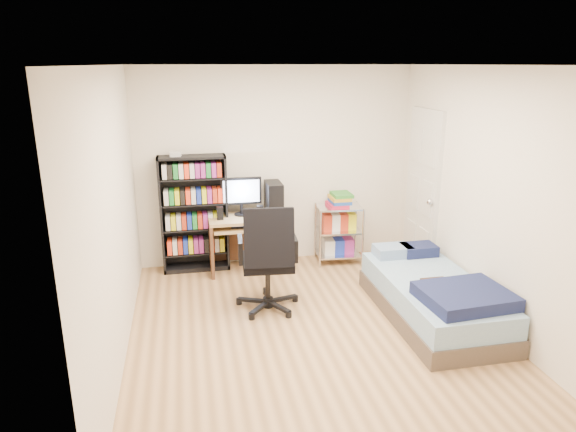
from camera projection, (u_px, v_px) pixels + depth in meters
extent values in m
cube|color=tan|center=(313.00, 333.00, 5.02)|extent=(3.50, 4.00, 0.04)
cube|color=white|center=(317.00, 62.00, 4.30)|extent=(3.50, 4.00, 0.04)
cube|color=silver|center=(275.00, 166.00, 6.56)|extent=(3.50, 0.04, 2.50)
cube|color=silver|center=(408.00, 307.00, 2.76)|extent=(3.50, 0.04, 2.50)
cube|color=silver|center=(111.00, 219.00, 4.32)|extent=(0.04, 4.00, 2.50)
cube|color=silver|center=(490.00, 198.00, 5.00)|extent=(0.04, 4.00, 2.50)
cube|color=black|center=(194.00, 214.00, 6.34)|extent=(0.82, 0.27, 1.45)
cube|color=black|center=(196.00, 252.00, 6.48)|extent=(0.76, 0.25, 0.02)
cube|color=#B22F17|center=(196.00, 244.00, 6.44)|extent=(0.71, 0.22, 0.17)
cube|color=black|center=(195.00, 228.00, 6.39)|extent=(0.76, 0.25, 0.02)
cube|color=#1931B3|center=(195.00, 220.00, 6.35)|extent=(0.71, 0.22, 0.17)
cube|color=black|center=(194.00, 203.00, 6.30)|extent=(0.76, 0.25, 0.02)
cube|color=yellow|center=(193.00, 195.00, 6.26)|extent=(0.71, 0.22, 0.17)
cube|color=black|center=(192.00, 178.00, 6.21)|extent=(0.76, 0.25, 0.02)
cube|color=#1B7E30|center=(192.00, 170.00, 6.17)|extent=(0.71, 0.22, 0.17)
cube|color=silver|center=(175.00, 154.00, 6.09)|extent=(0.13, 0.11, 0.06)
cube|color=tan|center=(246.00, 218.00, 6.33)|extent=(0.93, 0.51, 0.04)
cube|color=#35261D|center=(211.00, 247.00, 6.34)|extent=(0.04, 0.51, 0.66)
cube|color=#35261D|center=(282.00, 242.00, 6.52)|extent=(0.04, 0.51, 0.66)
cube|color=#35261D|center=(245.00, 237.00, 6.65)|extent=(0.89, 0.03, 0.60)
cube|color=tan|center=(247.00, 227.00, 6.29)|extent=(0.84, 0.42, 0.02)
cube|color=black|center=(248.00, 226.00, 6.26)|extent=(0.41, 0.14, 0.02)
cube|color=black|center=(241.00, 191.00, 6.32)|extent=(0.50, 0.05, 0.33)
cube|color=#CCDAFF|center=(241.00, 191.00, 6.30)|extent=(0.45, 0.01, 0.28)
cube|color=black|center=(274.00, 198.00, 6.38)|extent=(0.19, 0.39, 0.41)
cube|color=black|center=(220.00, 213.00, 6.20)|extent=(0.07, 0.07, 0.16)
cube|color=black|center=(260.00, 212.00, 6.25)|extent=(0.07, 0.07, 0.16)
cylinder|color=black|center=(268.00, 282.00, 5.44)|extent=(0.05, 0.05, 0.41)
cube|color=black|center=(268.00, 262.00, 5.37)|extent=(0.56, 0.56, 0.09)
cube|color=black|center=(269.00, 238.00, 5.05)|extent=(0.51, 0.20, 0.60)
cube|color=black|center=(240.00, 249.00, 5.30)|extent=(0.07, 0.33, 0.24)
cube|color=black|center=(294.00, 247.00, 5.36)|extent=(0.07, 0.33, 0.24)
cylinder|color=silver|center=(320.00, 240.00, 6.46)|extent=(0.03, 0.03, 0.76)
cylinder|color=silver|center=(363.00, 238.00, 6.52)|extent=(0.03, 0.03, 0.76)
cylinder|color=silver|center=(315.00, 230.00, 6.84)|extent=(0.03, 0.03, 0.76)
cylinder|color=silver|center=(356.00, 229.00, 6.90)|extent=(0.03, 0.03, 0.76)
cube|color=silver|center=(338.00, 253.00, 6.76)|extent=(0.58, 0.44, 0.02)
cube|color=silver|center=(339.00, 230.00, 6.66)|extent=(0.58, 0.44, 0.02)
cube|color=silver|center=(339.00, 207.00, 6.58)|extent=(0.58, 0.44, 0.02)
cube|color=#B01939|center=(340.00, 200.00, 6.55)|extent=(0.26, 0.32, 0.17)
cube|color=brown|center=(432.00, 309.00, 5.27)|extent=(0.92, 1.84, 0.18)
cube|color=#87AFCA|center=(433.00, 291.00, 5.22)|extent=(0.88, 1.81, 0.22)
cube|color=#151C43|center=(465.00, 297.00, 4.70)|extent=(0.83, 0.70, 0.13)
cube|color=#9AB6DA|center=(393.00, 251.00, 5.83)|extent=(0.41, 0.28, 0.12)
cube|color=#151C43|center=(418.00, 250.00, 5.87)|extent=(0.39, 0.28, 0.12)
cube|color=#462816|center=(436.00, 282.00, 5.14)|extent=(0.26, 0.20, 0.01)
cube|color=silver|center=(422.00, 191.00, 6.33)|extent=(0.05, 0.80, 2.00)
sphere|color=silver|center=(430.00, 202.00, 6.03)|extent=(0.08, 0.08, 0.08)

